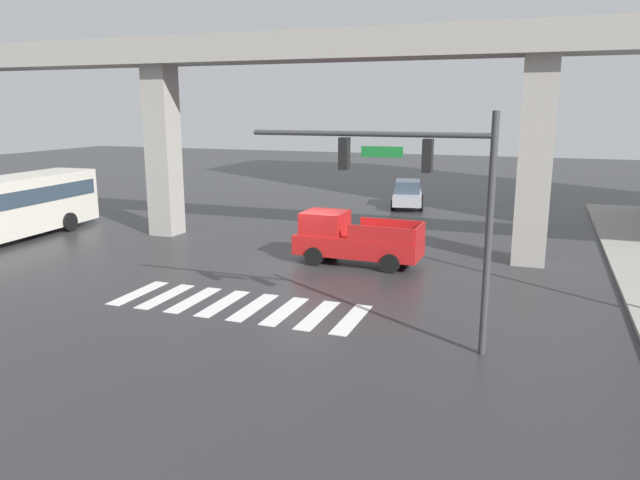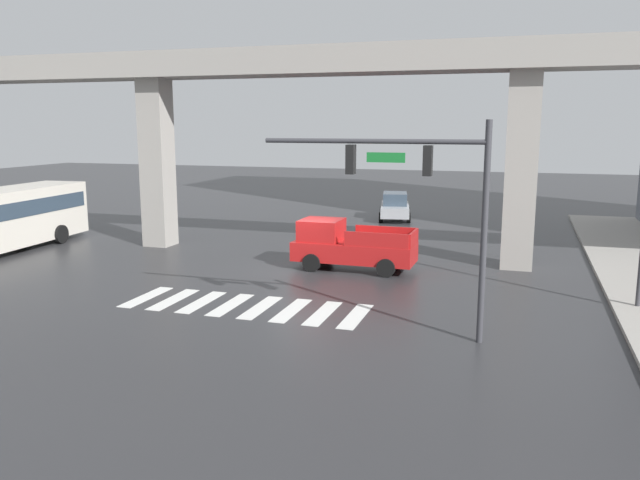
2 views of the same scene
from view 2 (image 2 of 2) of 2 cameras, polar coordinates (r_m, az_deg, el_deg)
name	(u,v)px [view 2 (image 2 of 2)]	position (r m, az deg, el deg)	size (l,w,h in m)	color
ground_plane	(301,270)	(27.11, -1.67, -2.65)	(120.00, 120.00, 0.00)	#2D2D30
crosswalk_stripes	(245,306)	(21.90, -6.66, -5.87)	(8.25, 2.80, 0.01)	silver
elevated_overpass	(323,77)	(29.45, 0.30, 14.32)	(55.33, 2.42, 9.43)	#9E9991
pickup_truck	(347,246)	(27.03, 2.45, -0.55)	(5.13, 2.15, 2.08)	red
sedan_silver	(395,206)	(41.47, 6.69, 3.01)	(2.56, 4.56, 1.72)	#A8AAAF
traffic_signal_mast	(424,186)	(18.10, 9.21, 4.78)	(6.49, 0.32, 6.20)	#38383D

